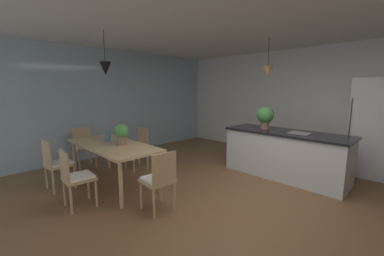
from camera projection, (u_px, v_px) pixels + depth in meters
The scene contains 17 objects.
ground_plane at pixel (244, 207), 3.54m from camera, with size 10.00×8.40×0.04m, color brown.
ceiling_slab at pixel (251, 8), 3.10m from camera, with size 10.00×8.40×0.12m, color silver.
wall_back_kitchen at pixel (323, 105), 5.59m from camera, with size 10.00×0.12×2.70m, color silver.
window_wall_left_glazing at pixel (111, 103), 6.16m from camera, with size 0.06×8.40×2.70m, color #9EB7C6.
dining_table at pixel (113, 148), 4.25m from camera, with size 2.00×0.87×0.74m.
chair_far_left at pixel (138, 147), 5.16m from camera, with size 0.40×0.40×0.87m.
chair_near_left at pixel (56, 163), 4.04m from camera, with size 0.42×0.42×0.87m.
chair_near_right at pixel (75, 176), 3.41m from camera, with size 0.42×0.42×0.87m.
chair_kitchen_end at pixel (159, 179), 3.32m from camera, with size 0.42×0.42×0.87m.
chair_window_end at pixel (84, 146), 5.25m from camera, with size 0.43×0.43×0.87m.
kitchen_island at pixel (285, 154), 4.66m from camera, with size 2.30×0.83×0.91m.
refrigerator at pixel (372, 128), 4.66m from camera, with size 0.69×0.67×1.93m.
pendant_over_table at pixel (105, 68), 4.08m from camera, with size 0.19×0.19×0.75m.
pendant_over_island_main at pixel (268, 71), 4.72m from camera, with size 0.20×0.20×0.75m.
potted_plant_on_island at pixel (265, 116), 4.86m from camera, with size 0.34×0.34×0.46m.
potted_plant_on_table at pixel (122, 133), 4.14m from camera, with size 0.24×0.24×0.37m.
vase_on_dining_table at pixel (108, 136), 4.45m from camera, with size 0.11×0.11×0.19m.
Camera 1 is at (1.80, -2.88, 1.71)m, focal length 22.26 mm.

